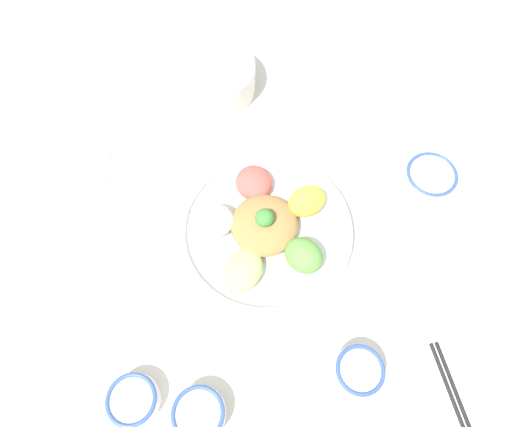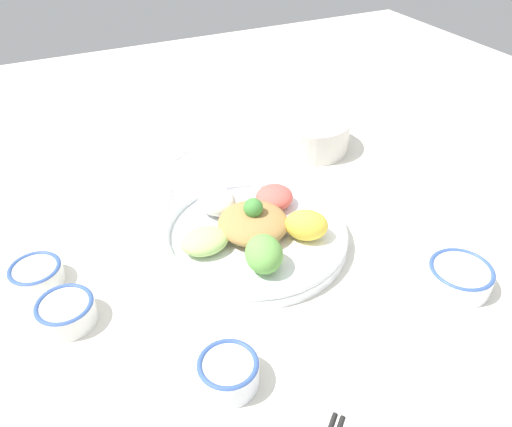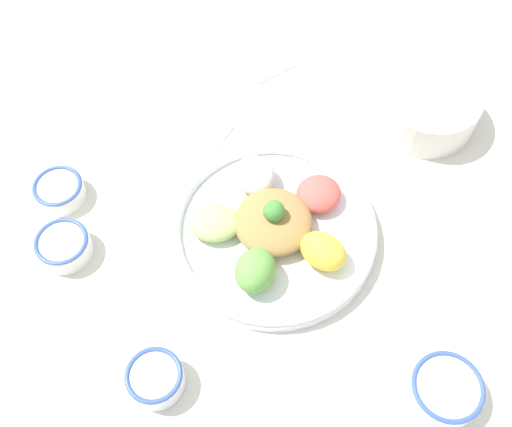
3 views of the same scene
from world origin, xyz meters
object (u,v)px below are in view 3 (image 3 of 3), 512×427
Objects in this scene: sauce_bowl_dark at (155,378)px; serving_spoon_main at (290,65)px; serving_spoon_extra at (230,127)px; salad_platter at (273,227)px; sauce_bowl_red at (64,246)px; rice_bowl_blue at (445,390)px; side_serving_bowl at (428,106)px; rice_bowl_plain at (59,190)px.

serving_spoon_main is (-0.18, -0.64, -0.02)m from sauce_bowl_dark.
serving_spoon_main is 0.89× the size of serving_spoon_extra.
sauce_bowl_red is (0.33, 0.05, -0.00)m from salad_platter.
salad_platter reaches higher than sauce_bowl_dark.
side_serving_bowl is at bearing -92.43° from rice_bowl_blue.
rice_bowl_plain is (0.03, -0.11, -0.00)m from sauce_bowl_red.
salad_platter is 0.35m from rice_bowl_blue.
serving_spoon_main is at bearing -70.11° from rice_bowl_blue.
side_serving_bowl is at bearing 121.16° from serving_spoon_extra.
sauce_bowl_dark is 0.67m from side_serving_bowl.
sauce_bowl_red reaches higher than rice_bowl_plain.
salad_platter is 3.31× the size of rice_bowl_blue.
side_serving_bowl reaches higher than sauce_bowl_dark.
sauce_bowl_dark is (0.16, 0.25, -0.00)m from salad_platter.
rice_bowl_plain is 0.65× the size of serving_spoon_extra.
rice_bowl_plain is (0.61, -0.31, -0.00)m from rice_bowl_blue.
rice_bowl_plain is at bearing -26.54° from rice_bowl_blue.
salad_platter reaches higher than rice_bowl_plain.
sauce_bowl_dark is 0.48m from serving_spoon_extra.
sauce_bowl_red reaches higher than serving_spoon_extra.
rice_bowl_blue is 0.56× the size of side_serving_bowl.
side_serving_bowl is (-0.43, -0.51, 0.02)m from sauce_bowl_dark.
rice_bowl_blue is 0.41m from sauce_bowl_dark.
sauce_bowl_red is at bearing -18.97° from rice_bowl_blue.
side_serving_bowl is (-0.27, -0.26, 0.02)m from salad_platter.
sauce_bowl_dark is (-0.18, 0.20, 0.00)m from sauce_bowl_red.
serving_spoon_extra is (0.11, 0.16, 0.00)m from serving_spoon_main.
sauce_bowl_dark reaches higher than rice_bowl_blue.
sauce_bowl_dark is at bearing 57.95° from salad_platter.
sauce_bowl_dark reaches higher than serving_spoon_main.
salad_platter is at bearing 43.55° from side_serving_bowl.
rice_bowl_plain is 0.73× the size of serving_spoon_main.
rice_bowl_blue is at bearing 161.03° from sauce_bowl_red.
rice_bowl_plain is at bearing -73.88° from sauce_bowl_red.
sauce_bowl_red is 1.05× the size of sauce_bowl_dark.
rice_bowl_plain is at bearing 17.43° from side_serving_bowl.
salad_platter is at bearing -44.77° from rice_bowl_blue.
serving_spoon_extra is (0.36, 0.03, -0.04)m from side_serving_bowl.
sauce_bowl_red is at bearing 14.13° from serving_spoon_main.
salad_platter is 0.30m from sauce_bowl_dark.
salad_platter is 4.05× the size of rice_bowl_plain.
rice_bowl_plain is at bearing 3.74° from serving_spoon_main.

